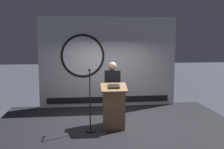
{
  "coord_description": "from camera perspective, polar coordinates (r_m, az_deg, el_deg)",
  "views": [
    {
      "loc": [
        -0.86,
        -6.83,
        2.56
      ],
      "look_at": [
        -0.09,
        -0.05,
        1.62
      ],
      "focal_mm": 42.46,
      "sensor_mm": 36.0,
      "label": 1
    }
  ],
  "objects": [
    {
      "name": "ground_plane",
      "position": [
        7.35,
        0.7,
        -12.56
      ],
      "size": [
        40.0,
        40.0,
        0.0
      ],
      "primitive_type": "plane",
      "color": "#383D47"
    },
    {
      "name": "stage_platform",
      "position": [
        7.3,
        0.7,
        -11.46
      ],
      "size": [
        6.4,
        4.0,
        0.3
      ],
      "primitive_type": "cube",
      "color": "black",
      "rests_on": "ground"
    },
    {
      "name": "banner_display",
      "position": [
        8.76,
        -1.03,
        2.64
      ],
      "size": [
        4.52,
        0.12,
        2.95
      ],
      "color": "silver",
      "rests_on": "stage_platform"
    },
    {
      "name": "podium",
      "position": [
        6.66,
        0.39,
        -7.07
      ],
      "size": [
        0.64,
        0.5,
        1.13
      ],
      "color": "olive",
      "rests_on": "stage_platform"
    },
    {
      "name": "speaker_person",
      "position": [
        7.06,
        0.08,
        -3.79
      ],
      "size": [
        0.4,
        0.26,
        1.64
      ],
      "color": "black",
      "rests_on": "stage_platform"
    },
    {
      "name": "microphone_stand",
      "position": [
        6.51,
        -4.74,
        -7.58
      ],
      "size": [
        0.24,
        0.46,
        1.53
      ],
      "color": "black",
      "rests_on": "stage_platform"
    }
  ]
}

